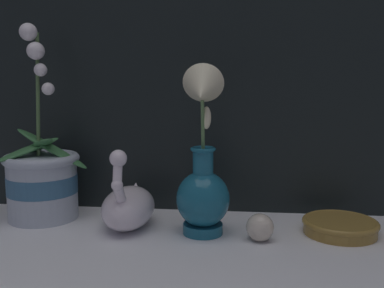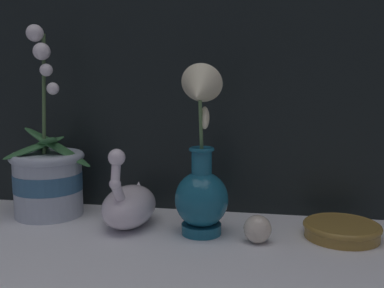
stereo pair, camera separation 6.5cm
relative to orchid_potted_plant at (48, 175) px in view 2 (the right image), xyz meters
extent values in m
plane|color=white|center=(0.33, -0.15, -0.09)|extent=(2.80, 2.80, 0.00)
cylinder|color=#B2BCCC|center=(0.00, 0.00, -0.02)|extent=(0.15, 0.15, 0.14)
cylinder|color=#386689|center=(0.00, 0.00, -0.01)|extent=(0.15, 0.15, 0.04)
torus|color=#B2BCCC|center=(0.00, 0.00, 0.04)|extent=(0.17, 0.17, 0.02)
cylinder|color=#4C6B3D|center=(0.00, 0.00, 0.18)|extent=(0.01, 0.03, 0.26)
ellipsoid|color=#38703D|center=(0.03, 0.00, 0.07)|extent=(0.16, 0.05, 0.09)
ellipsoid|color=#38703D|center=(-0.02, 0.02, 0.07)|extent=(0.15, 0.17, 0.07)
ellipsoid|color=#38703D|center=(-0.02, -0.02, 0.07)|extent=(0.13, 0.13, 0.05)
sphere|color=white|center=(-0.01, 0.00, 0.32)|extent=(0.04, 0.04, 0.04)
sphere|color=white|center=(0.00, -0.01, 0.28)|extent=(0.04, 0.04, 0.04)
sphere|color=white|center=(0.01, -0.01, 0.24)|extent=(0.03, 0.03, 0.03)
sphere|color=white|center=(0.03, -0.02, 0.20)|extent=(0.03, 0.03, 0.03)
ellipsoid|color=white|center=(0.21, -0.04, -0.05)|extent=(0.11, 0.17, 0.09)
cone|color=white|center=(0.21, 0.02, -0.04)|extent=(0.05, 0.07, 0.06)
cylinder|color=white|center=(0.21, -0.11, 0.00)|extent=(0.02, 0.05, 0.06)
sphere|color=white|center=(0.21, -0.12, 0.02)|extent=(0.02, 0.02, 0.02)
cylinder|color=white|center=(0.21, -0.12, 0.04)|extent=(0.02, 0.03, 0.05)
sphere|color=white|center=(0.21, -0.11, 0.07)|extent=(0.03, 0.03, 0.03)
cylinder|color=#195B75|center=(0.36, -0.06, -0.08)|extent=(0.08, 0.08, 0.02)
ellipsoid|color=#195B75|center=(0.36, -0.06, -0.02)|extent=(0.11, 0.11, 0.11)
cylinder|color=#195B75|center=(0.36, -0.06, 0.06)|extent=(0.04, 0.04, 0.05)
torus|color=#195B75|center=(0.36, -0.06, 0.08)|extent=(0.05, 0.05, 0.01)
cylinder|color=#567A47|center=(0.36, -0.07, 0.13)|extent=(0.01, 0.03, 0.10)
cone|color=beige|center=(0.36, -0.09, 0.20)|extent=(0.08, 0.09, 0.10)
ellipsoid|color=beige|center=(0.37, -0.07, 0.14)|extent=(0.02, 0.02, 0.04)
sphere|color=beige|center=(0.48, -0.09, -0.07)|extent=(0.05, 0.05, 0.05)
cylinder|color=olive|center=(0.64, -0.03, -0.08)|extent=(0.14, 0.14, 0.03)
torus|color=olive|center=(0.64, -0.03, -0.07)|extent=(0.15, 0.15, 0.01)
camera|label=1|loc=(0.44, -0.93, 0.22)|focal=42.00mm
camera|label=2|loc=(0.50, -0.92, 0.22)|focal=42.00mm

